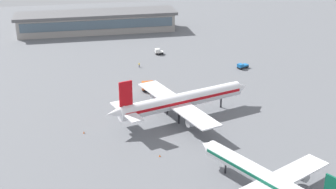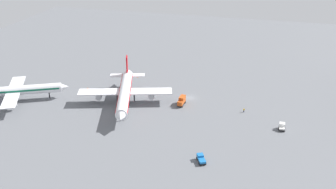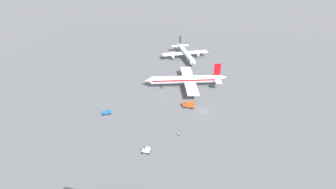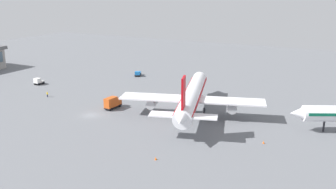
% 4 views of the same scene
% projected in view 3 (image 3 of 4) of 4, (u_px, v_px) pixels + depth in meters
% --- Properties ---
extents(ground, '(288.00, 288.00, 0.00)m').
position_uv_depth(ground, '(203.00, 111.00, 147.36)').
color(ground, slate).
extents(airplane_at_gate, '(31.02, 37.27, 12.23)m').
position_uv_depth(airplane_at_gate, '(186.00, 53.00, 206.16)').
color(airplane_at_gate, white).
rests_on(airplane_at_gate, ground).
extents(airplane_taxiing, '(45.15, 37.03, 14.09)m').
position_uv_depth(airplane_taxiing, '(187.00, 79.00, 167.42)').
color(airplane_taxiing, white).
rests_on(airplane_taxiing, ground).
extents(catering_truck, '(5.68, 2.41, 3.30)m').
position_uv_depth(catering_truck, '(189.00, 105.00, 149.45)').
color(catering_truck, black).
rests_on(catering_truck, ground).
extents(baggage_tug, '(3.21, 2.22, 2.30)m').
position_uv_depth(baggage_tug, '(147.00, 150.00, 118.87)').
color(baggage_tug, black).
rests_on(baggage_tug, ground).
extents(pushback_tractor, '(4.79, 3.70, 1.90)m').
position_uv_depth(pushback_tractor, '(107.00, 112.00, 144.53)').
color(pushback_tractor, black).
rests_on(pushback_tractor, ground).
extents(ground_crew_worker, '(0.46, 0.57, 1.67)m').
position_uv_depth(ground_crew_worker, '(179.00, 134.00, 129.04)').
color(ground_crew_worker, '#1E2338').
rests_on(ground_crew_worker, ground).
extents(safety_cone_near_gate, '(0.44, 0.44, 0.60)m').
position_uv_depth(safety_cone_near_gate, '(237.00, 89.00, 168.04)').
color(safety_cone_near_gate, '#EA590C').
rests_on(safety_cone_near_gate, ground).
extents(safety_cone_mid_apron, '(0.44, 0.44, 0.60)m').
position_uv_depth(safety_cone_mid_apron, '(209.00, 74.00, 185.85)').
color(safety_cone_mid_apron, '#EA590C').
rests_on(safety_cone_mid_apron, ground).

